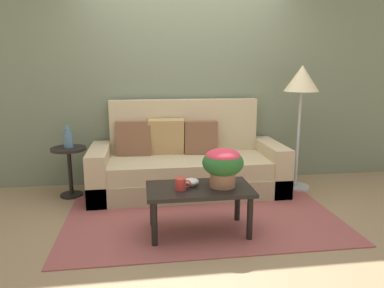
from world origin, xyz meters
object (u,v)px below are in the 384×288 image
(side_table, at_px, (69,163))
(potted_plant, at_px, (223,163))
(snack_bowl, at_px, (192,182))
(couch, at_px, (186,165))
(coffee_mug, at_px, (181,184))
(table_vase, at_px, (68,139))
(coffee_table, at_px, (199,194))
(floor_lamp, at_px, (301,87))

(side_table, distance_m, potted_plant, 1.93)
(side_table, xyz_separation_m, snack_bowl, (1.25, -1.10, 0.07))
(couch, height_order, side_table, couch)
(couch, height_order, snack_bowl, couch)
(snack_bowl, bearing_deg, coffee_mug, -137.71)
(couch, xyz_separation_m, table_vase, (-1.34, 0.00, 0.35))
(couch, bearing_deg, table_vase, 179.90)
(side_table, bearing_deg, potted_plant, -37.21)
(side_table, bearing_deg, coffee_table, -41.20)
(coffee_table, height_order, coffee_mug, coffee_mug)
(coffee_table, bearing_deg, snack_bowl, 138.95)
(coffee_mug, distance_m, snack_bowl, 0.15)
(couch, xyz_separation_m, floor_lamp, (1.35, -0.10, 0.92))
(potted_plant, height_order, table_vase, table_vase)
(side_table, relative_size, table_vase, 2.30)
(table_vase, bearing_deg, potted_plant, -37.54)
(snack_bowl, bearing_deg, table_vase, 138.43)
(floor_lamp, relative_size, table_vase, 5.96)
(couch, bearing_deg, potted_plant, -81.32)
(side_table, distance_m, coffee_mug, 1.66)
(potted_plant, xyz_separation_m, snack_bowl, (-0.27, 0.06, -0.17))
(side_table, height_order, snack_bowl, side_table)
(potted_plant, relative_size, coffee_mug, 2.63)
(couch, relative_size, snack_bowl, 16.79)
(snack_bowl, bearing_deg, side_table, 138.80)
(couch, bearing_deg, side_table, -179.58)
(couch, relative_size, potted_plant, 6.17)
(potted_plant, xyz_separation_m, table_vase, (-1.52, 1.17, 0.03))
(floor_lamp, distance_m, snack_bowl, 1.92)
(potted_plant, bearing_deg, snack_bowl, 167.84)
(coffee_table, relative_size, side_table, 1.62)
(couch, bearing_deg, coffee_table, -91.51)
(couch, xyz_separation_m, potted_plant, (0.18, -1.17, 0.32))
(couch, xyz_separation_m, side_table, (-1.35, -0.01, 0.07))
(floor_lamp, xyz_separation_m, coffee_mug, (-1.55, -1.11, -0.76))
(coffee_mug, height_order, snack_bowl, coffee_mug)
(floor_lamp, bearing_deg, coffee_table, -142.43)
(coffee_table, height_order, side_table, side_table)
(couch, bearing_deg, snack_bowl, -94.66)
(coffee_mug, relative_size, table_vase, 0.56)
(coffee_table, distance_m, potted_plant, 0.34)
(coffee_table, xyz_separation_m, floor_lamp, (1.38, 1.06, 0.87))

